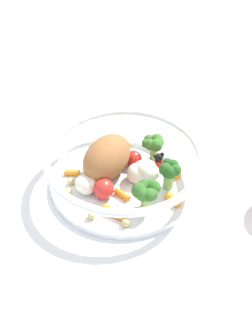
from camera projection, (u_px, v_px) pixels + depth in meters
The scene contains 2 objects.
ground_plane at pixel (124, 182), 0.61m from camera, with size 2.40×2.40×0.00m, color white.
food_container at pixel (124, 168), 0.59m from camera, with size 0.23×0.23×0.07m.
Camera 1 is at (-0.35, -0.26, 0.43)m, focal length 43.84 mm.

